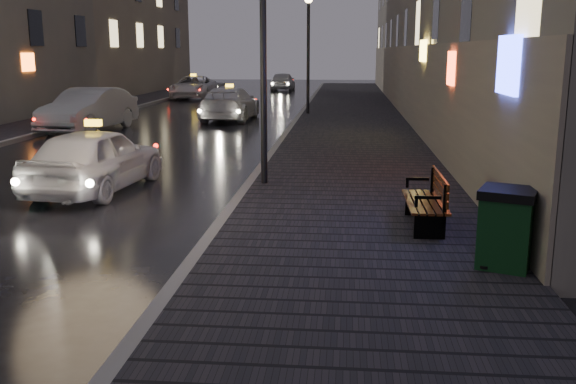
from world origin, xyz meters
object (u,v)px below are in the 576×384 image
lamp_far (308,40)px  taxi_near (96,159)px  car_far (283,81)px  taxi_far (194,87)px  taxi_mid (230,104)px  trash_bin (506,227)px  car_left_mid (89,110)px  lamp_near (263,27)px  bench (429,200)px

lamp_far → taxi_near: 17.10m
car_far → taxi_far: bearing=59.6°
taxi_near → taxi_mid: 14.67m
trash_bin → taxi_near: (-7.59, 4.80, 0.01)m
taxi_near → car_left_mid: size_ratio=0.85×
lamp_near → bench: size_ratio=3.02×
taxi_near → car_left_mid: car_left_mid is taller
taxi_far → car_far: size_ratio=1.25×
lamp_far → taxi_near: (-3.64, -16.48, -2.78)m
lamp_near → lamp_far: bearing=90.0°
bench → taxi_mid: (-6.50, 17.51, 0.12)m
car_left_mid → car_far: car_left_mid is taller
taxi_far → car_left_mid: bearing=-91.5°
car_left_mid → car_far: 25.90m
taxi_near → car_left_mid: bearing=-61.6°
lamp_far → taxi_mid: 4.70m
taxi_near → taxi_far: bearing=-75.4°
lamp_near → trash_bin: 7.16m
bench → taxi_mid: 18.68m
taxi_mid → trash_bin: bearing=112.2°
trash_bin → car_far: car_far is taller
lamp_far → car_far: (-3.06, 19.27, -2.79)m
taxi_mid → car_far: bearing=-89.0°
car_left_mid → bench: bearing=-42.1°
trash_bin → car_far: (-7.01, 40.56, -0.00)m
lamp_near → taxi_far: bearing=106.5°
bench → car_left_mid: 17.24m
taxi_mid → car_far: (0.27, 21.08, -0.02)m
lamp_far → bench: 19.79m
trash_bin → car_left_mid: 19.25m
taxi_near → taxi_far: 27.72m
taxi_mid → lamp_near: bearing=104.9°
taxi_near → car_far: size_ratio=1.02×
taxi_near → car_far: (0.57, 35.75, -0.02)m
lamp_far → car_far: lamp_far is taller
bench → taxi_far: bearing=110.0°
trash_bin → car_far: size_ratio=0.26×
car_left_mid → taxi_far: size_ratio=0.96×
lamp_near → taxi_mid: (-3.33, 14.19, -2.77)m
trash_bin → lamp_near: bearing=148.6°
lamp_far → trash_bin: bearing=-79.5°
car_left_mid → car_far: bearing=86.8°
lamp_near → lamp_far: 16.00m
lamp_near → lamp_far: size_ratio=1.00×
lamp_near → car_left_mid: (-7.96, 9.84, -2.68)m
trash_bin → taxi_near: taxi_near is taller
trash_bin → taxi_near: 8.98m
bench → taxi_mid: taxi_mid is taller
lamp_far → car_left_mid: bearing=-142.3°
lamp_near → taxi_far: lamp_near is taller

